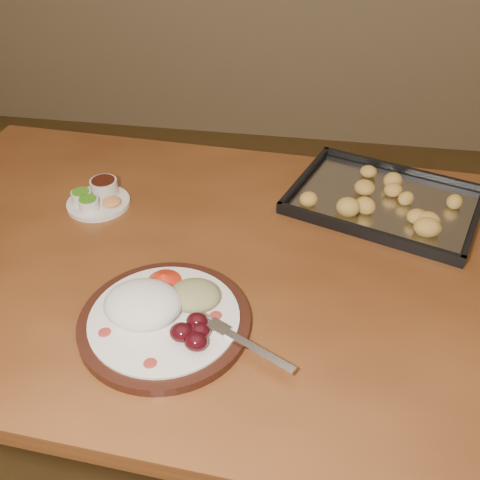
# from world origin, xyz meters

# --- Properties ---
(ground) EXTENTS (4.00, 4.00, 0.00)m
(ground) POSITION_xyz_m (0.00, 0.00, 0.00)
(ground) COLOR brown
(ground) RESTS_ON ground
(dining_table) EXTENTS (1.55, 0.98, 0.75)m
(dining_table) POSITION_xyz_m (-0.02, -0.01, 0.65)
(dining_table) COLOR brown
(dining_table) RESTS_ON ground
(dinner_plate) EXTENTS (0.38, 0.30, 0.07)m
(dinner_plate) POSITION_xyz_m (-0.09, -0.21, 0.77)
(dinner_plate) COLOR black
(dinner_plate) RESTS_ON dining_table
(condiment_saucer) EXTENTS (0.14, 0.14, 0.05)m
(condiment_saucer) POSITION_xyz_m (-0.34, 0.13, 0.77)
(condiment_saucer) COLOR white
(condiment_saucer) RESTS_ON dining_table
(baking_tray) EXTENTS (0.48, 0.42, 0.04)m
(baking_tray) POSITION_xyz_m (0.31, 0.23, 0.76)
(baking_tray) COLOR black
(baking_tray) RESTS_ON dining_table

